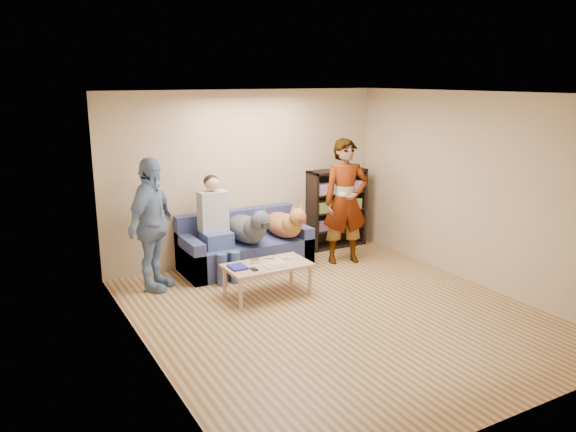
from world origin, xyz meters
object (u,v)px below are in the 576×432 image
sofa (244,249)px  dog_tan (285,224)px  notebook_blue (238,267)px  person_seated (216,223)px  dog_gray (248,228)px  camera_silver (255,261)px  coffee_table (267,267)px  person_standing_left (152,225)px  bookshelf (336,207)px  person_standing_right (346,202)px

sofa → dog_tan: (0.60, -0.19, 0.36)m
notebook_blue → dog_tan: dog_tan is taller
sofa → person_seated: bearing=-165.5°
dog_gray → dog_tan: size_ratio=1.09×
camera_silver → coffee_table: camera_silver is taller
dog_tan → coffee_table: (-0.80, -0.97, -0.26)m
person_standing_left → notebook_blue: 1.29m
notebook_blue → person_seated: bearing=83.3°
person_seated → notebook_blue: bearing=-96.7°
coffee_table → bookshelf: bearing=34.8°
camera_silver → sofa: sofa is taller
person_seated → dog_gray: person_seated is taller
person_standing_left → camera_silver: size_ratio=16.18×
person_standing_right → sofa: bearing=176.9°
sofa → dog_tan: size_ratio=1.63×
person_standing_left → camera_silver: bearing=-82.3°
person_standing_right → sofa: person_standing_right is taller
camera_silver → person_standing_right: bearing=16.3°
camera_silver → bookshelf: 2.49m
notebook_blue → bookshelf: bookshelf is taller
dog_tan → bookshelf: bearing=19.5°
notebook_blue → person_seated: (0.12, 0.98, 0.34)m
sofa → coffee_table: (-0.20, -1.16, 0.09)m
camera_silver → person_seated: (-0.16, 0.91, 0.33)m
notebook_blue → dog_tan: bearing=37.4°
camera_silver → dog_tan: (0.92, 0.85, 0.19)m
coffee_table → bookshelf: size_ratio=0.85×
person_standing_right → camera_silver: (-1.78, -0.52, -0.50)m
person_standing_right → person_standing_left: bearing=-169.0°
person_standing_right → dog_gray: person_standing_right is taller
person_seated → bookshelf: bearing=9.0°
person_standing_right → person_standing_left: size_ratio=1.07×
sofa → dog_tan: dog_tan is taller
sofa → dog_gray: (-0.02, -0.19, 0.37)m
person_standing_left → notebook_blue: (0.83, -0.88, -0.46)m
coffee_table → sofa: bearing=80.0°
sofa → dog_gray: bearing=-94.9°
sofa → person_seated: person_seated is taller
dog_tan → dog_gray: bearing=179.8°
bookshelf → coffee_table: bearing=-145.2°
person_standing_right → dog_gray: (-1.47, 0.33, -0.30)m
coffee_table → person_standing_right: bearing=21.1°
dog_gray → coffee_table: size_ratio=1.15×
dog_gray → dog_tan: (0.62, -0.00, -0.02)m
notebook_blue → bookshelf: (2.40, 1.35, 0.25)m
dog_gray → camera_silver: bearing=-109.9°
camera_silver → dog_gray: dog_gray is taller
person_standing_left → person_standing_right: bearing=-52.0°
person_standing_left → dog_tan: 2.05m
notebook_blue → bookshelf: 2.77m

